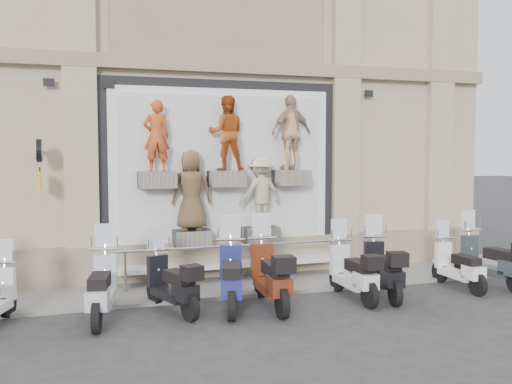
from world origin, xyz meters
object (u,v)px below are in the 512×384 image
(scooter_f, at_px, (270,262))
(scooter_g, at_px, (353,261))
(scooter_e, at_px, (231,264))
(scooter_h, at_px, (383,258))
(scooter_i, at_px, (458,256))
(scooter_c, at_px, (101,275))
(scooter_d, at_px, (171,272))
(guard_rail, at_px, (234,266))
(scooter_j, at_px, (491,250))
(clock_sign_bracket, at_px, (39,158))

(scooter_f, xyz_separation_m, scooter_g, (1.74, 0.03, -0.08))
(scooter_e, distance_m, scooter_f, 0.75)
(scooter_e, bearing_deg, scooter_h, 13.23)
(scooter_g, relative_size, scooter_i, 1.09)
(scooter_c, bearing_deg, scooter_d, 14.63)
(scooter_h, bearing_deg, scooter_d, -171.13)
(guard_rail, relative_size, scooter_h, 2.57)
(scooter_d, xyz_separation_m, scooter_h, (4.25, -0.22, 0.05))
(scooter_g, height_order, scooter_j, scooter_j)
(scooter_d, bearing_deg, scooter_f, -25.45)
(scooter_j, bearing_deg, scooter_g, 172.72)
(scooter_d, height_order, scooter_i, scooter_d)
(scooter_e, bearing_deg, scooter_g, 12.94)
(scooter_c, relative_size, scooter_f, 0.94)
(scooter_i, bearing_deg, scooter_d, 179.48)
(scooter_f, distance_m, scooter_i, 4.29)
(scooter_h, xyz_separation_m, scooter_i, (1.87, 0.08, -0.09))
(scooter_g, bearing_deg, scooter_f, -178.73)
(guard_rail, xyz_separation_m, scooter_g, (1.95, -1.72, 0.31))
(scooter_g, relative_size, scooter_h, 0.97)
(clock_sign_bracket, distance_m, scooter_f, 5.06)
(scooter_d, xyz_separation_m, scooter_g, (3.57, -0.21, 0.02))
(scooter_f, bearing_deg, clock_sign_bracket, 155.94)
(scooter_f, distance_m, scooter_h, 2.42)
(scooter_e, bearing_deg, scooter_d, -170.70)
(clock_sign_bracket, distance_m, scooter_d, 3.65)
(scooter_e, xyz_separation_m, scooter_f, (0.73, -0.12, 0.01))
(clock_sign_bracket, distance_m, scooter_h, 7.17)
(scooter_i, bearing_deg, scooter_c, -179.51)
(clock_sign_bracket, distance_m, scooter_j, 9.65)
(clock_sign_bracket, relative_size, scooter_j, 0.51)
(clock_sign_bracket, xyz_separation_m, scooter_i, (8.40, -2.11, -2.09))
(scooter_i, bearing_deg, scooter_g, -177.65)
(scooter_j, bearing_deg, scooter_i, 168.23)
(scooter_f, height_order, scooter_i, scooter_f)
(scooter_d, bearing_deg, scooter_j, -19.69)
(clock_sign_bracket, height_order, scooter_j, clock_sign_bracket)
(clock_sign_bracket, bearing_deg, scooter_g, -20.47)
(scooter_e, distance_m, scooter_g, 2.47)
(clock_sign_bracket, relative_size, scooter_i, 0.58)
(scooter_f, relative_size, scooter_g, 1.11)
(clock_sign_bracket, height_order, scooter_i, clock_sign_bracket)
(scooter_f, xyz_separation_m, scooter_i, (4.29, 0.10, -0.15))
(clock_sign_bracket, xyz_separation_m, scooter_h, (6.53, -2.19, -2.00))
(scooter_f, distance_m, scooter_g, 1.74)
(scooter_i, bearing_deg, clock_sign_bracket, 166.65)
(clock_sign_bracket, bearing_deg, scooter_i, -14.12)
(scooter_g, bearing_deg, scooter_e, 178.09)
(guard_rail, height_order, scooter_e, scooter_e)
(scooter_c, bearing_deg, scooter_h, 8.69)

